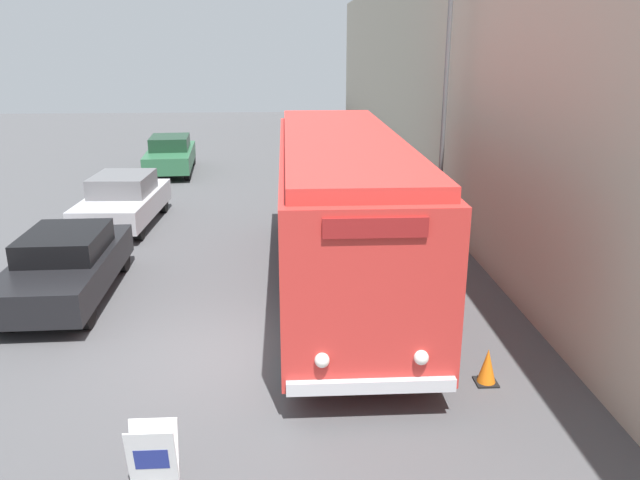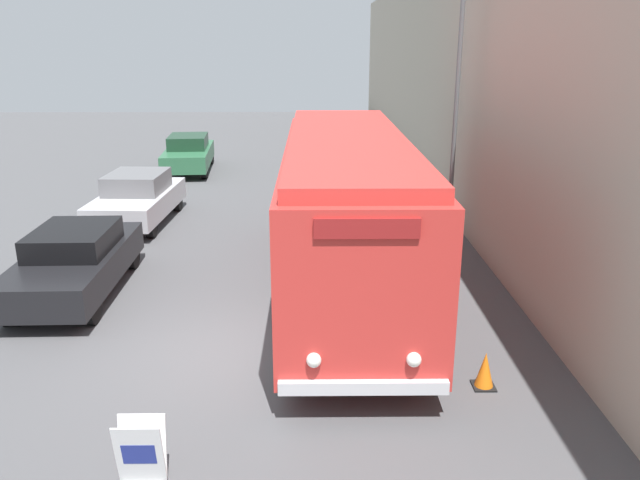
# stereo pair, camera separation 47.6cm
# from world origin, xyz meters

# --- Properties ---
(ground_plane) EXTENTS (80.00, 80.00, 0.00)m
(ground_plane) POSITION_xyz_m (0.00, 0.00, 0.00)
(ground_plane) COLOR #4C4C4F
(building_wall_right) EXTENTS (0.30, 60.00, 8.04)m
(building_wall_right) POSITION_xyz_m (6.08, 10.00, 4.02)
(building_wall_right) COLOR #B2A893
(building_wall_right) RESTS_ON ground_plane
(vintage_bus) EXTENTS (2.60, 10.45, 3.47)m
(vintage_bus) POSITION_xyz_m (2.28, 3.05, 1.94)
(vintage_bus) COLOR black
(vintage_bus) RESTS_ON ground_plane
(sign_board) EXTENTS (0.60, 0.33, 0.89)m
(sign_board) POSITION_xyz_m (-0.62, -3.40, 0.43)
(sign_board) COLOR gray
(sign_board) RESTS_ON ground_plane
(streetlamp) EXTENTS (0.36, 0.36, 7.48)m
(streetlamp) POSITION_xyz_m (5.31, 6.47, 4.75)
(streetlamp) COLOR #595E60
(streetlamp) RESTS_ON ground_plane
(parked_car_near) EXTENTS (1.98, 4.63, 1.48)m
(parked_car_near) POSITION_xyz_m (-3.69, 2.89, 0.75)
(parked_car_near) COLOR black
(parked_car_near) RESTS_ON ground_plane
(parked_car_mid) EXTENTS (2.10, 4.46, 1.55)m
(parked_car_mid) POSITION_xyz_m (-3.83, 8.54, 0.78)
(parked_car_mid) COLOR black
(parked_car_mid) RESTS_ON ground_plane
(parked_car_far) EXTENTS (2.19, 4.77, 1.54)m
(parked_car_far) POSITION_xyz_m (-3.79, 16.52, 0.78)
(parked_car_far) COLOR black
(parked_car_far) RESTS_ON ground_plane
(traffic_cone) EXTENTS (0.36, 0.36, 0.61)m
(traffic_cone) POSITION_xyz_m (4.32, -1.17, 0.30)
(traffic_cone) COLOR black
(traffic_cone) RESTS_ON ground_plane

